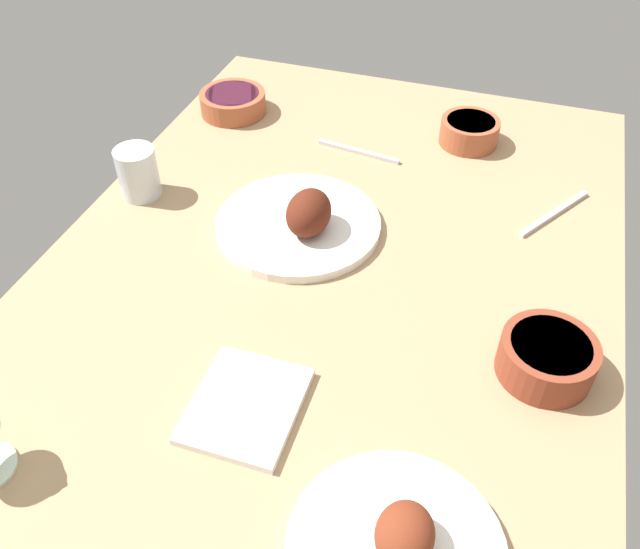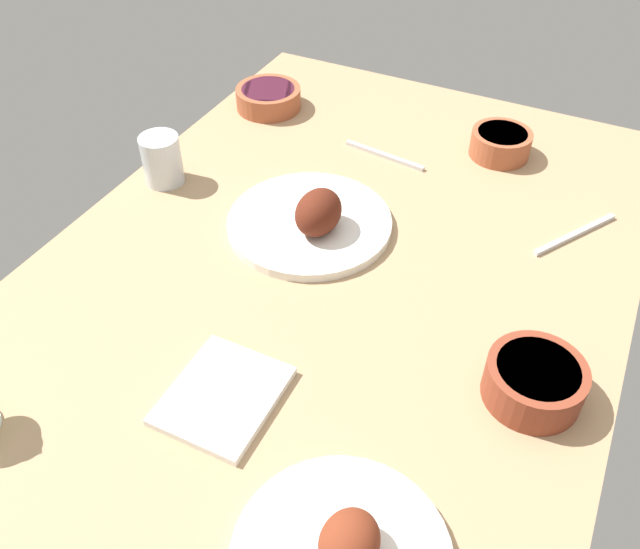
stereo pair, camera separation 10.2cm
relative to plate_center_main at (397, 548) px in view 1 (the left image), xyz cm
name	(u,v)px [view 1 (the left image)]	position (x,y,z in cm)	size (l,w,h in cm)	color
dining_table	(320,293)	(-37.64, -21.34, -3.50)	(140.00, 90.00, 4.00)	tan
plate_center_main	(397,548)	(0.00, 0.00, 0.00)	(24.00, 24.00, 6.72)	white
plate_near_viewer	(301,221)	(-49.13, -28.51, 0.51)	(27.99, 27.99, 8.72)	white
bowl_pasta	(469,131)	(-85.91, -6.27, 1.26)	(11.51, 11.51, 5.05)	#A35133
bowl_potatoes	(547,357)	(-30.90, 12.87, 1.56)	(12.90, 12.90, 5.63)	brown
bowl_onions	(233,102)	(-82.27, -55.72, 0.98)	(13.81, 13.81, 4.51)	#A35133
water_tumbler	(138,173)	(-49.90, -59.44, 3.08)	(7.18, 7.18, 9.17)	silver
folded_napkin	(246,405)	(-12.47, -23.04, -0.90)	(15.98, 13.50, 1.20)	white
fork_loose	(555,213)	(-67.09, 11.94, -1.10)	(18.68, 0.90, 0.80)	silver
spoon_loose	(358,152)	(-75.26, -25.97, -1.10)	(17.09, 0.90, 0.80)	silver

